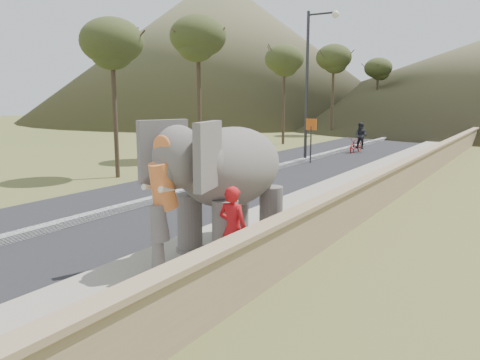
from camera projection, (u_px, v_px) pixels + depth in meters
name	position (u px, v px, depth m)	size (l,w,h in m)	color
ground	(193.00, 270.00, 9.72)	(160.00, 160.00, 0.00)	olive
road	(244.00, 178.00, 20.66)	(7.00, 120.00, 0.03)	black
median	(244.00, 176.00, 20.65)	(0.35, 120.00, 0.22)	black
walkway	(354.00, 188.00, 18.00)	(3.00, 120.00, 0.15)	#9E9687
parapet	(398.00, 180.00, 17.04)	(0.30, 120.00, 1.10)	tan
lamppost	(312.00, 72.00, 24.92)	(1.76, 0.36, 8.00)	#2D2C31
signboard	(311.00, 133.00, 25.06)	(0.60, 0.08, 2.40)	#2D2D33
hill_left	(218.00, 49.00, 73.56)	(60.00, 60.00, 22.00)	brown
elephant_and_man	(232.00, 185.00, 10.64)	(2.38, 4.11, 2.90)	slate
motorcyclist	(358.00, 141.00, 29.99)	(1.09, 1.84, 1.95)	#98100D
trees	(479.00, 93.00, 32.47)	(47.27, 42.75, 8.56)	#473828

